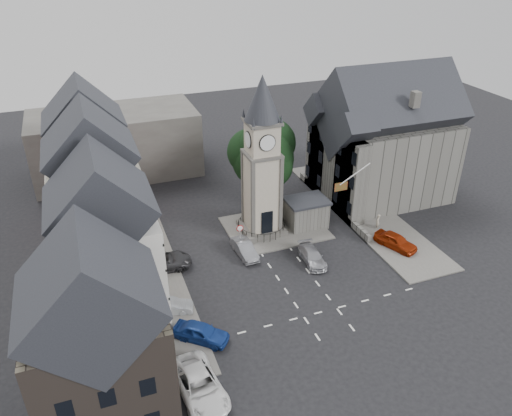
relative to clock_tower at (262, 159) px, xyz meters
name	(u,v)px	position (x,y,z in m)	size (l,w,h in m)	color
ground	(293,274)	(0.00, -7.99, -8.12)	(120.00, 120.00, 0.00)	black
pavement_west	(144,266)	(-12.50, -1.99, -8.05)	(6.00, 30.00, 0.14)	#595651
pavement_east	(362,211)	(12.00, 0.01, -8.05)	(6.00, 26.00, 0.14)	#595651
central_island	(275,228)	(1.50, 0.01, -8.04)	(10.00, 8.00, 0.16)	#595651
road_markings	(320,312)	(0.00, -13.49, -8.12)	(20.00, 8.00, 0.01)	silver
clock_tower	(262,159)	(0.00, 0.00, 0.00)	(4.86, 4.86, 16.25)	#4C4944
stone_shelter	(306,212)	(4.80, -0.49, -6.57)	(4.30, 3.30, 3.08)	#5C5B55
town_tree	(263,149)	(2.00, 5.01, -1.15)	(7.20, 7.20, 10.80)	black
warning_sign_post	(240,232)	(-3.20, -2.56, -6.09)	(0.70, 0.19, 2.85)	black
terrace_pink	(91,165)	(-15.50, 8.01, -1.54)	(8.10, 7.60, 12.80)	#D59297
terrace_cream	(98,200)	(-15.50, 0.01, -1.54)	(8.10, 7.60, 12.80)	beige
terrace_tudor	(108,251)	(-15.50, -7.99, -1.93)	(8.10, 7.60, 12.00)	silver
building_sw_stone	(100,345)	(-17.00, -16.99, -2.77)	(8.60, 7.60, 10.40)	#413731
backdrop_west	(116,143)	(-12.00, 20.01, -4.12)	(20.00, 10.00, 8.00)	#4C4944
east_building	(382,145)	(15.59, 3.01, -1.86)	(14.40, 11.40, 12.60)	#5C5B55
east_boundary_wall	(332,204)	(9.20, 2.01, -7.67)	(0.40, 16.00, 0.90)	#5C5B55
flagpole	(355,174)	(8.00, -3.99, -1.12)	(3.68, 0.10, 2.74)	white
car_west_blue	(201,332)	(-9.91, -13.15, -7.39)	(1.73, 4.29, 1.46)	navy
car_west_silver	(170,306)	(-11.50, -9.22, -7.50)	(1.30, 3.74, 1.23)	#A7ABAF
car_west_grey	(161,262)	(-10.96, -2.97, -7.36)	(2.54, 5.50, 1.53)	#313134
car_island_silver	(244,249)	(-3.08, -3.49, -7.44)	(1.45, 4.15, 1.37)	gray
car_island_east	(312,256)	(2.50, -6.79, -7.50)	(1.73, 4.27, 1.24)	#A7A8AF
car_east_red	(396,241)	(11.23, -7.42, -7.38)	(1.75, 4.34, 1.48)	#922408
van_sw_white	(199,385)	(-11.33, -18.04, -7.31)	(2.69, 5.84, 1.62)	white
pedestrian	(378,222)	(11.50, -3.75, -7.27)	(0.62, 0.41, 1.71)	#AAA08C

